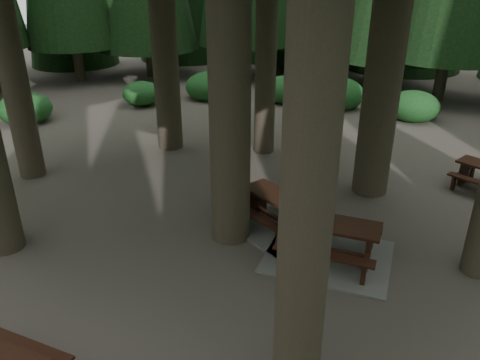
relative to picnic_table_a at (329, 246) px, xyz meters
The scene contains 4 objects.
ground 3.04m from the picnic_table_a, 166.98° to the right, with size 80.00×80.00×0.00m, color #4E4840.
picnic_table_a is the anchor object (origin of this frame).
picnic_table_c 1.60m from the picnic_table_a, 162.47° to the left, with size 2.74×2.46×0.79m.
shrub_ring 2.25m from the picnic_table_a, behind, with size 23.86×24.64×1.49m.
Camera 1 is at (6.24, -6.90, 5.51)m, focal length 35.00 mm.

